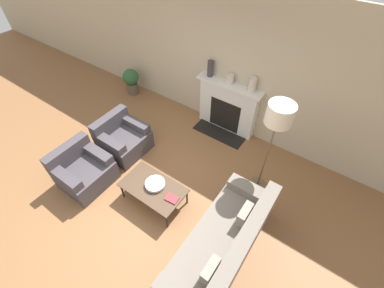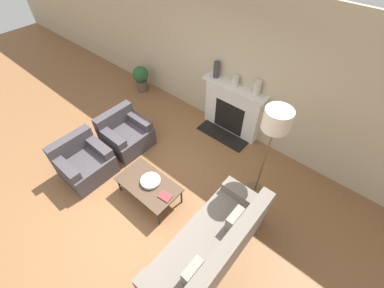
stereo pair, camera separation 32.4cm
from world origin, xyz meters
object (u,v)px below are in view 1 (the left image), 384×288
(couch, at_px, (223,245))
(coffee_table, at_px, (153,188))
(bowl, at_px, (155,184))
(potted_plant, at_px, (131,80))
(mantel_vase_left, at_px, (210,69))
(mantel_vase_center_right, at_px, (252,85))
(armchair_near, at_px, (83,171))
(armchair_far, at_px, (123,139))
(fireplace, at_px, (227,107))
(floor_lamp, at_px, (278,120))
(mantel_vase_center_left, at_px, (230,79))
(book, at_px, (172,198))

(couch, bearing_deg, coffee_table, -95.71)
(coffee_table, xyz_separation_m, bowl, (0.01, 0.05, 0.07))
(bowl, height_order, potted_plant, potted_plant)
(coffee_table, bearing_deg, mantel_vase_left, 100.02)
(mantel_vase_center_right, bearing_deg, armchair_near, -123.14)
(armchair_near, relative_size, armchair_far, 1.00)
(fireplace, relative_size, bowl, 4.15)
(couch, distance_m, mantel_vase_center_right, 2.87)
(armchair_near, relative_size, potted_plant, 1.27)
(mantel_vase_center_right, bearing_deg, fireplace, -178.18)
(fireplace, distance_m, bowl, 2.32)
(bowl, distance_m, floor_lamp, 2.19)
(fireplace, height_order, mantel_vase_center_right, mantel_vase_center_right)
(mantel_vase_center_left, bearing_deg, bowl, -90.77)
(armchair_far, distance_m, book, 1.81)
(armchair_near, bearing_deg, mantel_vase_center_left, -25.91)
(mantel_vase_center_left, bearing_deg, potted_plant, -174.87)
(armchair_far, distance_m, mantel_vase_center_right, 2.76)
(mantel_vase_left, relative_size, potted_plant, 0.49)
(armchair_far, xyz_separation_m, mantel_vase_center_left, (1.36, 1.81, 0.96))
(armchair_near, relative_size, mantel_vase_center_right, 3.00)
(potted_plant, bearing_deg, floor_lamp, -11.61)
(book, relative_size, mantel_vase_center_right, 0.76)
(armchair_near, distance_m, bowl, 1.41)
(armchair_near, bearing_deg, book, -76.35)
(couch, relative_size, floor_lamp, 1.12)
(bowl, bearing_deg, mantel_vase_left, 100.45)
(mantel_vase_left, distance_m, potted_plant, 2.38)
(mantel_vase_center_right, bearing_deg, coffee_table, -102.04)
(coffee_table, height_order, mantel_vase_left, mantel_vase_left)
(fireplace, height_order, mantel_vase_center_left, mantel_vase_center_left)
(mantel_vase_left, height_order, mantel_vase_center_right, mantel_vase_left)
(couch, relative_size, potted_plant, 3.09)
(fireplace, bearing_deg, coffee_table, -91.42)
(couch, height_order, potted_plant, couch)
(couch, relative_size, coffee_table, 1.92)
(coffee_table, relative_size, book, 4.99)
(armchair_far, relative_size, bowl, 2.52)
(couch, bearing_deg, armchair_near, -84.41)
(coffee_table, distance_m, bowl, 0.08)
(couch, height_order, mantel_vase_center_left, mantel_vase_center_left)
(book, xyz_separation_m, mantel_vase_center_right, (0.11, 2.38, 0.90))
(floor_lamp, relative_size, mantel_vase_center_left, 9.76)
(coffee_table, relative_size, mantel_vase_center_right, 3.82)
(couch, height_order, book, couch)
(coffee_table, height_order, floor_lamp, floor_lamp)
(armchair_far, xyz_separation_m, floor_lamp, (2.68, 0.76, 1.30))
(coffee_table, xyz_separation_m, mantel_vase_center_right, (0.51, 2.38, 0.94))
(fireplace, xyz_separation_m, mantel_vase_center_left, (-0.02, 0.01, 0.69))
(fireplace, bearing_deg, couch, -61.07)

